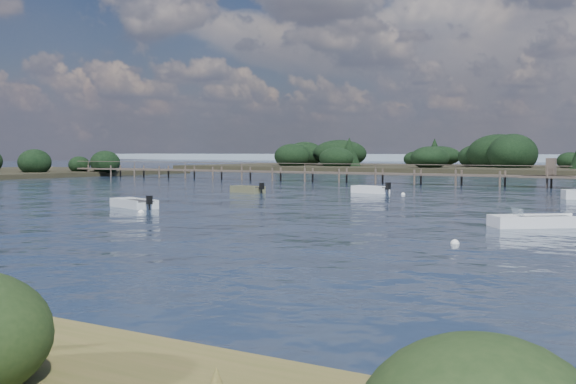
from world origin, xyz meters
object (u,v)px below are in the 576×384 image
Objects in this scene: tender_far_grey at (248,191)px; tender_far_white at (370,191)px; dinghy_mid_grey at (134,205)px; jetty at (309,173)px; dinghy_mid_white_b at (536,224)px.

tender_far_white is at bearing 28.61° from tender_far_grey.
tender_far_grey reaches higher than dinghy_mid_grey.
jetty is (-10.52, 37.55, 0.85)m from dinghy_mid_grey.
dinghy_mid_grey is (-22.65, -1.50, -0.00)m from dinghy_mid_white_b.
jetty reaches higher than tender_far_white.
dinghy_mid_white_b is 1.18× the size of tender_far_grey.
dinghy_mid_grey is at bearing -104.03° from tender_far_white.
tender_far_grey is at bearing 101.88° from dinghy_mid_grey.
tender_far_white reaches higher than dinghy_mid_white_b.
dinghy_mid_white_b is 0.99× the size of dinghy_mid_grey.
dinghy_mid_white_b is at bearing -29.33° from tender_far_grey.
dinghy_mid_white_b is 22.70m from dinghy_mid_grey.
tender_far_grey is (-26.04, 14.63, 0.01)m from dinghy_mid_white_b.
dinghy_mid_grey is 21.46m from tender_far_white.
tender_far_white is at bearing -46.77° from jetty.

